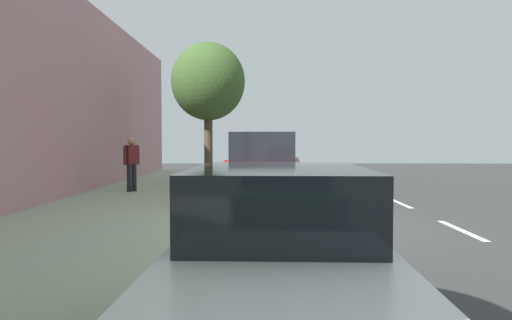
% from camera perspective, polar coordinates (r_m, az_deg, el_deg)
% --- Properties ---
extents(ground, '(55.28, 55.28, 0.00)m').
position_cam_1_polar(ground, '(10.38, 7.33, -7.53)').
color(ground, '#343434').
extents(sidewalk, '(4.48, 34.55, 0.14)m').
position_cam_1_polar(sidewalk, '(10.80, -17.33, -6.85)').
color(sidewalk, '#97A78A').
rests_on(sidewalk, ground).
extents(curb_edge, '(0.16, 34.55, 0.14)m').
position_cam_1_polar(curb_edge, '(10.34, -4.90, -7.16)').
color(curb_edge, gray).
rests_on(curb_edge, ground).
extents(lane_stripe_centre, '(0.14, 31.60, 0.01)m').
position_cam_1_polar(lane_stripe_centre, '(12.42, 19.18, -6.00)').
color(lane_stripe_centre, white).
rests_on(lane_stripe_centre, ground).
extents(lane_stripe_bike_edge, '(0.12, 34.55, 0.01)m').
position_cam_1_polar(lane_stripe_bike_edge, '(10.32, 3.33, -7.55)').
color(lane_stripe_bike_edge, white).
rests_on(lane_stripe_bike_edge, ground).
extents(parked_suv_red_nearest, '(2.20, 4.81, 1.99)m').
position_cam_1_polar(parked_suv_red_nearest, '(13.66, 1.07, -0.83)').
color(parked_suv_red_nearest, maroon).
rests_on(parked_suv_red_nearest, ground).
extents(parked_sedan_white_second, '(1.94, 4.45, 1.52)m').
position_cam_1_polar(parked_sedan_white_second, '(4.52, 2.71, -10.67)').
color(parked_sedan_white_second, white).
rests_on(parked_sedan_white_second, ground).
extents(bicycle_at_curb, '(1.60, 0.72, 0.73)m').
position_cam_1_polar(bicycle_at_curb, '(17.93, -1.17, -2.23)').
color(bicycle_at_curb, black).
rests_on(bicycle_at_curb, ground).
extents(cyclist_with_backpack, '(0.51, 0.57, 1.64)m').
position_cam_1_polar(cyclist_with_backpack, '(18.36, -1.82, -0.14)').
color(cyclist_with_backpack, '#C6B284').
rests_on(cyclist_with_backpack, ground).
extents(street_tree_near_cyclist, '(2.82, 2.82, 5.40)m').
position_cam_1_polar(street_tree_near_cyclist, '(18.96, -5.63, 9.07)').
color(street_tree_near_cyclist, '#4D3F2F').
rests_on(street_tree_near_cyclist, sidewalk).
extents(pedestrian_on_phone, '(0.41, 0.52, 1.73)m').
position_cam_1_polar(pedestrian_on_phone, '(16.02, -14.39, -0.08)').
color(pedestrian_on_phone, black).
rests_on(pedestrian_on_phone, sidewalk).
extents(fire_hydrant, '(0.22, 0.22, 0.84)m').
position_cam_1_polar(fire_hydrant, '(19.93, -3.59, -1.18)').
color(fire_hydrant, red).
rests_on(fire_hydrant, sidewalk).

